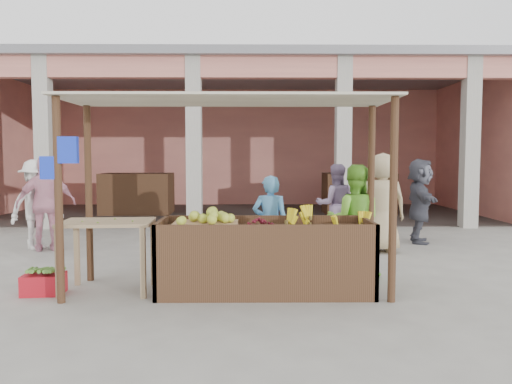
{
  "coord_description": "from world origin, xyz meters",
  "views": [
    {
      "loc": [
        0.32,
        -6.09,
        1.67
      ],
      "look_at": [
        0.4,
        1.2,
        1.16
      ],
      "focal_mm": 35.0,
      "sensor_mm": 36.0,
      "label": 1
    }
  ],
  "objects_px": {
    "vendor_blue": "(270,222)",
    "motorcycle": "(253,231)",
    "vendor_green": "(354,218)",
    "side_table": "(108,232)",
    "red_crate": "(44,284)",
    "fruit_stall": "(265,260)"
  },
  "relations": [
    {
      "from": "vendor_blue",
      "to": "motorcycle",
      "type": "distance_m",
      "value": 1.03
    },
    {
      "from": "vendor_green",
      "to": "side_table",
      "type": "bearing_deg",
      "value": 23.99
    },
    {
      "from": "motorcycle",
      "to": "red_crate",
      "type": "bearing_deg",
      "value": 131.85
    },
    {
      "from": "side_table",
      "to": "motorcycle",
      "type": "xyz_separation_m",
      "value": [
        1.81,
        1.88,
        -0.26
      ]
    },
    {
      "from": "red_crate",
      "to": "motorcycle",
      "type": "distance_m",
      "value": 3.27
    },
    {
      "from": "red_crate",
      "to": "vendor_green",
      "type": "xyz_separation_m",
      "value": [
        3.96,
        0.83,
        0.7
      ]
    },
    {
      "from": "side_table",
      "to": "red_crate",
      "type": "bearing_deg",
      "value": -175.72
    },
    {
      "from": "vendor_blue",
      "to": "motorcycle",
      "type": "height_order",
      "value": "vendor_blue"
    },
    {
      "from": "vendor_blue",
      "to": "motorcycle",
      "type": "bearing_deg",
      "value": -68.42
    },
    {
      "from": "side_table",
      "to": "motorcycle",
      "type": "height_order",
      "value": "motorcycle"
    },
    {
      "from": "side_table",
      "to": "red_crate",
      "type": "distance_m",
      "value": 0.99
    },
    {
      "from": "red_crate",
      "to": "vendor_blue",
      "type": "relative_size",
      "value": 0.32
    },
    {
      "from": "red_crate",
      "to": "motorcycle",
      "type": "xyz_separation_m",
      "value": [
        2.57,
        1.99,
        0.36
      ]
    },
    {
      "from": "fruit_stall",
      "to": "vendor_blue",
      "type": "relative_size",
      "value": 1.72
    },
    {
      "from": "fruit_stall",
      "to": "motorcycle",
      "type": "height_order",
      "value": "motorcycle"
    },
    {
      "from": "vendor_blue",
      "to": "vendor_green",
      "type": "height_order",
      "value": "vendor_green"
    },
    {
      "from": "red_crate",
      "to": "motorcycle",
      "type": "relative_size",
      "value": 0.26
    },
    {
      "from": "vendor_green",
      "to": "motorcycle",
      "type": "bearing_deg",
      "value": -28.44
    },
    {
      "from": "side_table",
      "to": "motorcycle",
      "type": "bearing_deg",
      "value": 42.19
    },
    {
      "from": "red_crate",
      "to": "fruit_stall",
      "type": "bearing_deg",
      "value": -3.37
    },
    {
      "from": "red_crate",
      "to": "motorcycle",
      "type": "bearing_deg",
      "value": 32.77
    },
    {
      "from": "vendor_blue",
      "to": "motorcycle",
      "type": "xyz_separation_m",
      "value": [
        -0.24,
        0.97,
        -0.27
      ]
    }
  ]
}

